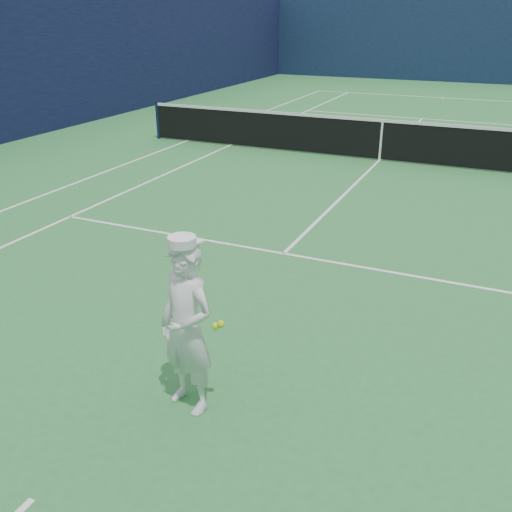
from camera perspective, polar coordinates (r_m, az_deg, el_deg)
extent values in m
plane|color=#2C7539|center=(14.54, 12.22, 9.32)|extent=(80.00, 80.00, 0.00)
cube|color=white|center=(26.10, 18.23, 14.80)|extent=(11.03, 0.06, 0.01)
cube|color=white|center=(16.52, -6.98, 11.34)|extent=(0.06, 23.83, 0.01)
cube|color=white|center=(15.87, -2.64, 10.99)|extent=(0.06, 23.77, 0.01)
cube|color=white|center=(20.72, 16.26, 13.05)|extent=(8.23, 0.06, 0.01)
cube|color=white|center=(8.67, 2.79, 0.23)|extent=(8.23, 0.06, 0.01)
cube|color=white|center=(14.53, 12.23, 9.33)|extent=(0.06, 12.80, 0.01)
cube|color=white|center=(25.96, 18.18, 14.76)|extent=(0.06, 0.30, 0.01)
cube|color=#101D3B|center=(32.00, 20.16, 19.57)|extent=(20.12, 0.12, 4.00)
cube|color=#0E1233|center=(18.95, -19.74, 17.87)|extent=(0.12, 36.12, 4.00)
cylinder|color=#141E4C|center=(16.90, -9.80, 13.28)|extent=(0.09, 0.09, 1.07)
cube|color=black|center=(14.43, 12.40, 11.24)|extent=(12.79, 0.02, 0.92)
cube|color=white|center=(14.34, 12.56, 13.07)|extent=(12.79, 0.04, 0.07)
cube|color=white|center=(14.43, 12.38, 11.12)|extent=(0.05, 0.03, 0.94)
imported|color=white|center=(5.12, -6.94, -7.25)|extent=(0.68, 0.54, 1.63)
cylinder|color=white|center=(4.75, -7.42, 1.48)|extent=(0.24, 0.24, 0.08)
cube|color=white|center=(4.84, -6.28, 1.59)|extent=(0.20, 0.15, 0.02)
cylinder|color=navy|center=(5.33, -8.39, -5.70)|extent=(0.06, 0.10, 0.22)
cube|color=#1D3A9F|center=(5.47, -7.96, -7.08)|extent=(0.03, 0.03, 0.14)
torus|color=#1D3A9F|center=(5.60, -7.24, -8.70)|extent=(0.31, 0.18, 0.29)
cube|color=beige|center=(5.60, -7.24, -8.70)|extent=(0.21, 0.07, 0.30)
sphere|color=#C2E81A|center=(4.97, -4.07, -7.02)|extent=(0.07, 0.07, 0.07)
sphere|color=#C2E81A|center=(4.94, -3.54, -6.80)|extent=(0.07, 0.07, 0.07)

